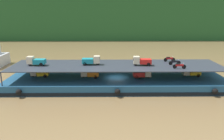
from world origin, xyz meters
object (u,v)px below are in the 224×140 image
Objects in this scene: motorcycle_upper_port at (179,66)px; motorcycle_upper_centre at (175,62)px; mini_truck_lower_fore at (191,72)px; motorcycle_upper_stbd at (169,59)px; mini_truck_upper_stern at (36,61)px; mini_truck_lower_stern at (39,73)px; cargo_barge at (116,82)px; mini_truck_upper_fore at (142,61)px; mini_truck_lower_mid at (142,74)px; mini_truck_lower_aft at (90,73)px; mini_truck_upper_mid at (91,60)px.

motorcycle_upper_port is 2.38m from motorcycle_upper_centre.
motorcycle_upper_stbd reaches higher than mini_truck_lower_fore.
mini_truck_upper_stern is 1.47× the size of motorcycle_upper_stbd.
cargo_barge is at bearing -2.20° from mini_truck_lower_stern.
mini_truck_lower_fore is at bearing 6.23° from mini_truck_upper_fore.
mini_truck_upper_fore is 1.47× the size of motorcycle_upper_port.
mini_truck_lower_fore is 4.01m from motorcycle_upper_stbd.
mini_truck_lower_fore is 8.32m from mini_truck_upper_fore.
mini_truck_lower_fore is 0.99× the size of mini_truck_upper_fore.
mini_truck_upper_stern is at bearing -179.52° from motorcycle_upper_centre.
mini_truck_upper_fore is at bearing -0.47° from mini_truck_upper_stern.
motorcycle_upper_stbd is (8.76, 2.41, 3.18)m from cargo_barge.
mini_truck_upper_fore is (-0.14, 0.04, 2.00)m from mini_truck_lower_mid.
mini_truck_upper_fore is at bearing 157.86° from motorcycle_upper_port.
motorcycle_upper_stbd is (12.94, 2.46, 1.74)m from mini_truck_lower_aft.
mini_truck_lower_mid is at bearing -173.41° from mini_truck_lower_fore.
mini_truck_lower_stern is at bearing 178.31° from mini_truck_upper_mid.
motorcycle_upper_port is at bearing -22.33° from mini_truck_lower_mid.
mini_truck_lower_stern is at bearing 177.30° from mini_truck_upper_fore.
mini_truck_lower_aft is at bearing 178.11° from mini_truck_lower_mid.
mini_truck_upper_fore reaches higher than mini_truck_lower_stern.
mini_truck_lower_mid is at bearing -2.81° from mini_truck_lower_stern.
cargo_barge is 12.24× the size of mini_truck_lower_fore.
motorcycle_upper_stbd is at bearing 9.83° from mini_truck_upper_mid.
mini_truck_upper_fore is at bearing -1.67° from mini_truck_lower_aft.
mini_truck_lower_aft is at bearing -138.33° from mini_truck_upper_mid.
mini_truck_lower_fore is (11.88, 0.59, 1.44)m from cargo_barge.
mini_truck_lower_stern reaches higher than cargo_barge.
motorcycle_upper_port reaches higher than mini_truck_lower_aft.
mini_truck_upper_stern is 1.01× the size of mini_truck_upper_mid.
mini_truck_lower_stern is 7.91m from mini_truck_lower_aft.
mini_truck_lower_mid is 1.00× the size of mini_truck_upper_mid.
motorcycle_upper_stbd is (-3.11, 1.82, 1.74)m from mini_truck_lower_fore.
mini_truck_upper_mid is at bearing 176.02° from mini_truck_lower_mid.
mini_truck_lower_mid is at bearing -3.98° from mini_truck_upper_mid.
mini_truck_lower_mid is at bearing 157.67° from motorcycle_upper_port.
motorcycle_upper_stbd is at bearing 6.96° from mini_truck_upper_stern.
mini_truck_lower_aft reaches higher than cargo_barge.
motorcycle_upper_stbd is at bearing 94.61° from motorcycle_upper_centre.
motorcycle_upper_stbd is at bearing 92.28° from motorcycle_upper_port.
mini_truck_upper_fore is (7.72, -0.51, 0.00)m from mini_truck_upper_mid.
mini_truck_upper_stern is 21.16m from motorcycle_upper_stbd.
mini_truck_lower_aft is 0.99× the size of mini_truck_upper_stern.
mini_truck_lower_aft is 13.29m from motorcycle_upper_stbd.
mini_truck_upper_fore is at bearing -3.78° from mini_truck_upper_mid.
motorcycle_upper_port is at bearing -134.75° from mini_truck_lower_fore.
mini_truck_lower_mid is (16.06, -0.79, 0.00)m from mini_truck_lower_stern.
motorcycle_upper_port is (12.82, -2.58, -0.26)m from mini_truck_upper_mid.
motorcycle_upper_centre reaches higher than mini_truck_lower_aft.
mini_truck_upper_fore is 1.47× the size of motorcycle_upper_centre.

